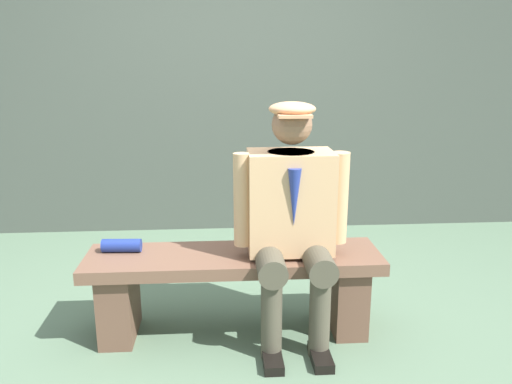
# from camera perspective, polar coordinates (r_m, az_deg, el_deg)

# --- Properties ---
(ground_plane) EXTENTS (30.00, 30.00, 0.00)m
(ground_plane) POSITION_cam_1_polar(r_m,az_deg,el_deg) (3.05, -2.39, -15.14)
(ground_plane) COLOR #577259
(bench) EXTENTS (1.63, 0.43, 0.47)m
(bench) POSITION_cam_1_polar(r_m,az_deg,el_deg) (2.91, -2.46, -9.77)
(bench) COLOR brown
(bench) RESTS_ON ground
(seated_man) EXTENTS (0.62, 0.61, 1.30)m
(seated_man) POSITION_cam_1_polar(r_m,az_deg,el_deg) (2.74, 3.95, -2.24)
(seated_man) COLOR tan
(seated_man) RESTS_ON ground
(rolled_magazine) EXTENTS (0.22, 0.09, 0.07)m
(rolled_magazine) POSITION_cam_1_polar(r_m,az_deg,el_deg) (2.96, -14.72, -5.77)
(rolled_magazine) COLOR navy
(rolled_magazine) RESTS_ON bench
(stadium_wall) EXTENTS (12.00, 0.24, 2.07)m
(stadium_wall) POSITION_cam_1_polar(r_m,az_deg,el_deg) (4.64, -3.27, 8.68)
(stadium_wall) COLOR #464E45
(stadium_wall) RESTS_ON ground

